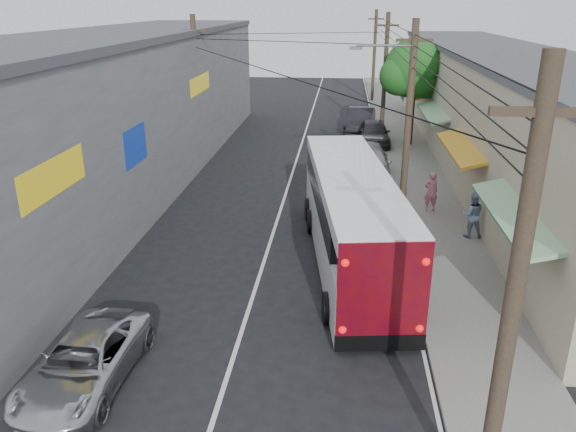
% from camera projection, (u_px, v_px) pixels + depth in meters
% --- Properties ---
extents(ground, '(120.00, 120.00, 0.00)m').
position_uv_depth(ground, '(213.00, 422.00, 12.21)').
color(ground, black).
rests_on(ground, ground).
extents(sidewalk, '(3.00, 80.00, 0.12)m').
position_uv_depth(sidewalk, '(414.00, 171.00, 30.19)').
color(sidewalk, slate).
rests_on(sidewalk, ground).
extents(building_right, '(7.09, 40.00, 6.25)m').
position_uv_depth(building_right, '(498.00, 108.00, 30.54)').
color(building_right, '#B0A48C').
rests_on(building_right, ground).
extents(building_left, '(7.20, 36.00, 7.25)m').
position_uv_depth(building_left, '(124.00, 106.00, 28.42)').
color(building_left, gray).
rests_on(building_left, ground).
extents(utility_poles, '(11.80, 45.28, 8.00)m').
position_uv_depth(utility_poles, '(354.00, 93.00, 29.35)').
color(utility_poles, '#473828').
rests_on(utility_poles, ground).
extents(street_tree, '(4.40, 4.00, 6.60)m').
position_uv_depth(street_tree, '(415.00, 70.00, 34.11)').
color(street_tree, '#3F2B19').
rests_on(street_tree, ground).
extents(coach_bus, '(3.79, 11.51, 3.26)m').
position_uv_depth(coach_bus, '(351.00, 217.00, 19.18)').
color(coach_bus, white).
rests_on(coach_bus, ground).
extents(jeepney, '(2.17, 4.47, 1.22)m').
position_uv_depth(jeepney, '(85.00, 362.00, 13.22)').
color(jeepney, silver).
rests_on(jeepney, ground).
extents(parked_suv, '(2.58, 6.19, 1.79)m').
position_uv_depth(parked_suv, '(365.00, 165.00, 28.28)').
color(parked_suv, gray).
rests_on(parked_suv, ground).
extents(parked_car_mid, '(1.98, 4.68, 1.58)m').
position_uv_depth(parked_car_mid, '(374.00, 133.00, 35.68)').
color(parked_car_mid, '#27272C').
rests_on(parked_car_mid, ground).
extents(parked_car_far, '(2.36, 5.16, 1.64)m').
position_uv_depth(parked_car_far, '(360.00, 120.00, 39.33)').
color(parked_car_far, black).
rests_on(parked_car_far, ground).
extents(pedestrian_near, '(0.70, 0.53, 1.71)m').
position_uv_depth(pedestrian_near, '(431.00, 191.00, 23.98)').
color(pedestrian_near, '#CD6C8C').
rests_on(pedestrian_near, sidewalk).
extents(pedestrian_far, '(0.88, 0.69, 1.79)m').
position_uv_depth(pedestrian_far, '(472.00, 215.00, 21.24)').
color(pedestrian_far, '#7F93B9').
rests_on(pedestrian_far, sidewalk).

